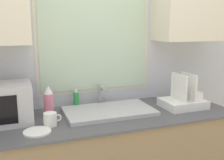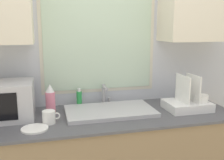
% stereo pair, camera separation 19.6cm
% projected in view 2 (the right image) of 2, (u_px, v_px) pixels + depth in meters
% --- Properties ---
extents(wall_back, '(6.00, 0.38, 2.60)m').
position_uv_depth(wall_back, '(99.00, 50.00, 2.26)').
color(wall_back, silver).
rests_on(wall_back, ground_plane).
extents(sink_basin, '(0.70, 0.41, 0.03)m').
position_uv_depth(sink_basin, '(110.00, 111.00, 2.08)').
color(sink_basin, '#B2B2B7').
rests_on(sink_basin, countertop).
extents(faucet, '(0.08, 0.14, 0.18)m').
position_uv_depth(faucet, '(105.00, 93.00, 2.27)').
color(faucet, '#99999E').
rests_on(faucet, countertop).
extents(microwave, '(0.41, 0.35, 0.28)m').
position_uv_depth(microwave, '(5.00, 100.00, 1.94)').
color(microwave, '#B2B2B7').
rests_on(microwave, countertop).
extents(dish_rack, '(0.35, 0.27, 0.29)m').
position_uv_depth(dish_rack, '(188.00, 102.00, 2.15)').
color(dish_rack, white).
rests_on(dish_rack, countertop).
extents(spray_bottle, '(0.07, 0.07, 0.24)m').
position_uv_depth(spray_bottle, '(50.00, 100.00, 2.03)').
color(spray_bottle, '#D8728C').
rests_on(spray_bottle, countertop).
extents(soap_bottle, '(0.05, 0.05, 0.16)m').
position_uv_depth(soap_bottle, '(79.00, 99.00, 2.23)').
color(soap_bottle, '#268C3F').
rests_on(soap_bottle, countertop).
extents(mug_near_sink, '(0.12, 0.09, 0.09)m').
position_uv_depth(mug_near_sink, '(49.00, 117.00, 1.85)').
color(mug_near_sink, white).
rests_on(mug_near_sink, countertop).
extents(small_plate, '(0.18, 0.18, 0.01)m').
position_uv_depth(small_plate, '(35.00, 129.00, 1.74)').
color(small_plate, white).
rests_on(small_plate, countertop).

